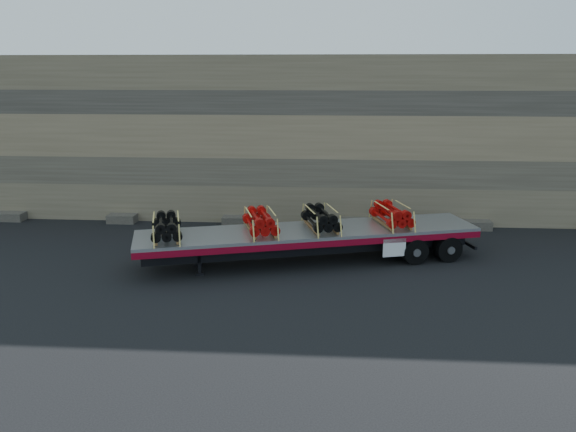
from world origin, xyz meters
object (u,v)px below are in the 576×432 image
Objects in this scene: trailer at (309,245)px; bundle_midrear at (321,219)px; bundle_front at (166,228)px; bundle_rear at (392,215)px; bundle_midfront at (260,222)px.

bundle_midrear reaches higher than trailer.
bundle_front is (-4.52, -1.30, 0.91)m from trailer.
trailer is 6.06× the size of bundle_rear.
bundle_midfront reaches higher than bundle_front.
bundle_rear is (7.38, 2.12, 0.00)m from bundle_front.
bundle_midfront is 1.00× the size of bundle_midrear.
bundle_midfront is (2.93, 0.84, 0.00)m from bundle_front.
bundle_midfront reaches higher than trailer.
bundle_rear is (2.45, 0.70, 0.00)m from bundle_midrear.
trailer is 1.01m from bundle_midrear.
bundle_rear is at bearing -0.00° from bundle_midrear.
bundle_front is at bearing 180.00° from bundle_midrear.
bundle_midfront is 1.00× the size of bundle_rear.
bundle_rear reaches higher than trailer.
bundle_front is 7.67m from bundle_rear.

